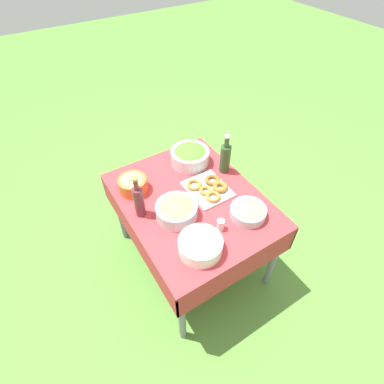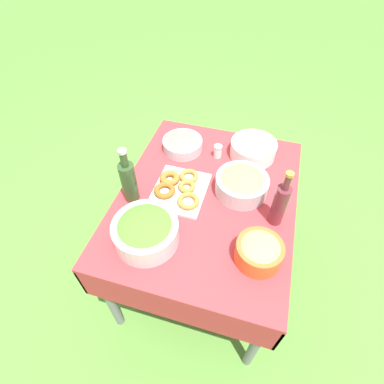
# 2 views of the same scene
# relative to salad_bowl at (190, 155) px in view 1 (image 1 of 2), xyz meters

# --- Properties ---
(ground_plane) EXTENTS (14.00, 14.00, 0.00)m
(ground_plane) POSITION_rel_salad_bowl_xyz_m (0.34, -0.20, -0.83)
(ground_plane) COLOR #568C38
(picnic_table) EXTENTS (1.17, 0.92, 0.76)m
(picnic_table) POSITION_rel_salad_bowl_xyz_m (0.34, -0.20, -0.18)
(picnic_table) COLOR #B73338
(picnic_table) RESTS_ON ground_plane
(salad_bowl) EXTENTS (0.30, 0.30, 0.14)m
(salad_bowl) POSITION_rel_salad_bowl_xyz_m (0.00, 0.00, 0.00)
(salad_bowl) COLOR silver
(salad_bowl) RESTS_ON picnic_table
(pasta_bowl) EXTENTS (0.24, 0.24, 0.09)m
(pasta_bowl) POSITION_rel_salad_bowl_xyz_m (0.67, 0.04, -0.03)
(pasta_bowl) COLOR #B2B7BC
(pasta_bowl) RESTS_ON picnic_table
(donut_platter) EXTENTS (0.33, 0.28, 0.05)m
(donut_platter) POSITION_rel_salad_bowl_xyz_m (0.34, -0.05, -0.05)
(donut_platter) COLOR silver
(donut_platter) RESTS_ON picnic_table
(plate_stack) EXTENTS (0.27, 0.27, 0.10)m
(plate_stack) POSITION_rel_salad_bowl_xyz_m (0.73, -0.38, -0.02)
(plate_stack) COLOR white
(plate_stack) RESTS_ON picnic_table
(olive_oil_bottle) EXTENTS (0.08, 0.08, 0.32)m
(olive_oil_bottle) POSITION_rel_salad_bowl_xyz_m (0.22, 0.17, 0.06)
(olive_oil_bottle) COLOR #2D4723
(olive_oil_bottle) RESTS_ON picnic_table
(wine_bottle) EXTENTS (0.07, 0.07, 0.33)m
(wine_bottle) POSITION_rel_salad_bowl_xyz_m (0.28, -0.56, 0.06)
(wine_bottle) COLOR maroon
(wine_bottle) RESTS_ON picnic_table
(bread_bowl) EXTENTS (0.21, 0.21, 0.12)m
(bread_bowl) POSITION_rel_salad_bowl_xyz_m (0.04, -0.51, -0.01)
(bread_bowl) COLOR #E05B28
(bread_bowl) RESTS_ON picnic_table
(fruit_bowl) EXTENTS (0.28, 0.28, 0.12)m
(fruit_bowl) POSITION_rel_salad_bowl_xyz_m (0.42, -0.37, -0.01)
(fruit_bowl) COLOR #B2B7BC
(fruit_bowl) RESTS_ON picnic_table
(salt_shaker) EXTENTS (0.05, 0.05, 0.08)m
(salt_shaker) POSITION_rel_salad_bowl_xyz_m (0.66, -0.18, -0.03)
(salt_shaker) COLOR white
(salt_shaker) RESTS_ON picnic_table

